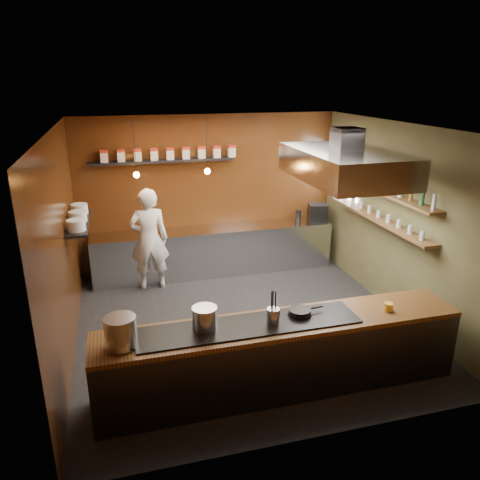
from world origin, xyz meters
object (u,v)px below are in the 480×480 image
object	(u,v)px
stockpot_small	(205,318)
espresso_machine	(318,213)
extractor_hood	(345,165)
stockpot_large	(121,332)
chef	(149,239)

from	to	relation	value
stockpot_small	espresso_machine	size ratio (longest dim) A/B	0.81
extractor_hood	stockpot_large	size ratio (longest dim) A/B	5.85
stockpot_large	chef	size ratio (longest dim) A/B	0.19
stockpot_large	espresso_machine	distance (m)	5.45
extractor_hood	chef	bearing A→B (deg)	139.53
stockpot_large	stockpot_small	xyz separation A→B (m)	(0.92, 0.11, -0.03)
extractor_hood	stockpot_large	world-z (taller)	extractor_hood
chef	stockpot_large	bearing A→B (deg)	81.11
stockpot_small	chef	bearing A→B (deg)	95.86
chef	espresso_machine	bearing A→B (deg)	-174.00
espresso_machine	stockpot_large	bearing A→B (deg)	-123.73
stockpot_large	chef	bearing A→B (deg)	80.48
stockpot_small	espresso_machine	world-z (taller)	espresso_machine
stockpot_large	espresso_machine	bearing A→B (deg)	43.72
stockpot_small	stockpot_large	bearing A→B (deg)	-173.34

